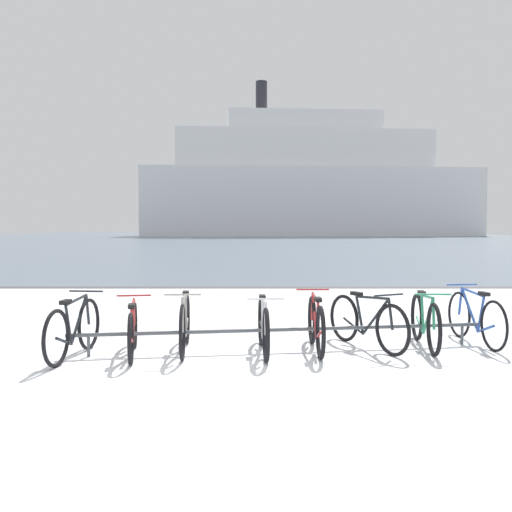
{
  "coord_description": "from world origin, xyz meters",
  "views": [
    {
      "loc": [
        0.66,
        -5.52,
        1.69
      ],
      "look_at": [
        0.61,
        5.14,
        1.11
      ],
      "focal_mm": 40.93,
      "sensor_mm": 36.0,
      "label": 1
    }
  ],
  "objects_px": {
    "bicycle_4": "(318,325)",
    "bicycle_6": "(428,322)",
    "bicycle_2": "(187,324)",
    "bicycle_5": "(369,322)",
    "bicycle_3": "(266,327)",
    "ferry_ship": "(311,185)",
    "bicycle_7": "(478,318)",
    "bicycle_1": "(135,330)",
    "bicycle_0": "(76,329)"
  },
  "relations": [
    {
      "from": "bicycle_0",
      "to": "bicycle_3",
      "type": "xyz_separation_m",
      "value": [
        2.41,
        0.26,
        -0.01
      ]
    },
    {
      "from": "bicycle_5",
      "to": "bicycle_6",
      "type": "bearing_deg",
      "value": 2.86
    },
    {
      "from": "bicycle_3",
      "to": "bicycle_4",
      "type": "bearing_deg",
      "value": 10.91
    },
    {
      "from": "bicycle_5",
      "to": "bicycle_4",
      "type": "bearing_deg",
      "value": -166.61
    },
    {
      "from": "bicycle_1",
      "to": "bicycle_5",
      "type": "bearing_deg",
      "value": 8.17
    },
    {
      "from": "bicycle_2",
      "to": "ferry_ship",
      "type": "distance_m",
      "value": 79.11
    },
    {
      "from": "bicycle_1",
      "to": "bicycle_7",
      "type": "height_order",
      "value": "bicycle_7"
    },
    {
      "from": "bicycle_0",
      "to": "bicycle_3",
      "type": "bearing_deg",
      "value": 6.08
    },
    {
      "from": "bicycle_3",
      "to": "bicycle_4",
      "type": "xyz_separation_m",
      "value": [
        0.7,
        0.14,
        0.0
      ]
    },
    {
      "from": "bicycle_6",
      "to": "ferry_ship",
      "type": "distance_m",
      "value": 78.58
    },
    {
      "from": "bicycle_1",
      "to": "bicycle_4",
      "type": "height_order",
      "value": "bicycle_4"
    },
    {
      "from": "bicycle_2",
      "to": "bicycle_3",
      "type": "bearing_deg",
      "value": -5.74
    },
    {
      "from": "bicycle_0",
      "to": "bicycle_1",
      "type": "bearing_deg",
      "value": 9.15
    },
    {
      "from": "bicycle_0",
      "to": "bicycle_1",
      "type": "xyz_separation_m",
      "value": [
        0.72,
        0.12,
        -0.03
      ]
    },
    {
      "from": "bicycle_1",
      "to": "ferry_ship",
      "type": "distance_m",
      "value": 79.43
    },
    {
      "from": "bicycle_5",
      "to": "bicycle_6",
      "type": "distance_m",
      "value": 0.8
    },
    {
      "from": "bicycle_2",
      "to": "bicycle_5",
      "type": "bearing_deg",
      "value": 4.66
    },
    {
      "from": "bicycle_1",
      "to": "bicycle_2",
      "type": "height_order",
      "value": "bicycle_2"
    },
    {
      "from": "bicycle_5",
      "to": "bicycle_7",
      "type": "distance_m",
      "value": 1.62
    },
    {
      "from": "bicycle_6",
      "to": "ferry_ship",
      "type": "bearing_deg",
      "value": 86.02
    },
    {
      "from": "bicycle_0",
      "to": "bicycle_5",
      "type": "bearing_deg",
      "value": 8.36
    },
    {
      "from": "bicycle_2",
      "to": "ferry_ship",
      "type": "relative_size",
      "value": 0.04
    },
    {
      "from": "bicycle_2",
      "to": "ferry_ship",
      "type": "height_order",
      "value": "ferry_ship"
    },
    {
      "from": "bicycle_3",
      "to": "ferry_ship",
      "type": "bearing_deg",
      "value": 84.43
    },
    {
      "from": "bicycle_1",
      "to": "bicycle_6",
      "type": "height_order",
      "value": "bicycle_6"
    },
    {
      "from": "bicycle_1",
      "to": "bicycle_4",
      "type": "xyz_separation_m",
      "value": [
        2.39,
        0.28,
        0.02
      ]
    },
    {
      "from": "bicycle_2",
      "to": "bicycle_3",
      "type": "height_order",
      "value": "bicycle_2"
    },
    {
      "from": "bicycle_2",
      "to": "bicycle_4",
      "type": "xyz_separation_m",
      "value": [
        1.74,
        0.03,
        -0.02
      ]
    },
    {
      "from": "bicycle_0",
      "to": "ferry_ship",
      "type": "relative_size",
      "value": 0.03
    },
    {
      "from": "bicycle_0",
      "to": "bicycle_6",
      "type": "relative_size",
      "value": 0.97
    },
    {
      "from": "bicycle_5",
      "to": "ferry_ship",
      "type": "distance_m",
      "value": 78.68
    },
    {
      "from": "bicycle_7",
      "to": "ferry_ship",
      "type": "distance_m",
      "value": 78.28
    },
    {
      "from": "bicycle_3",
      "to": "bicycle_5",
      "type": "height_order",
      "value": "bicycle_5"
    },
    {
      "from": "bicycle_0",
      "to": "bicycle_7",
      "type": "distance_m",
      "value": 5.48
    },
    {
      "from": "bicycle_7",
      "to": "bicycle_1",
      "type": "bearing_deg",
      "value": -171.01
    },
    {
      "from": "bicycle_4",
      "to": "bicycle_5",
      "type": "height_order",
      "value": "bicycle_5"
    },
    {
      "from": "bicycle_7",
      "to": "bicycle_4",
      "type": "bearing_deg",
      "value": -168.55
    },
    {
      "from": "ferry_ship",
      "to": "bicycle_7",
      "type": "bearing_deg",
      "value": -93.41
    },
    {
      "from": "bicycle_4",
      "to": "bicycle_6",
      "type": "distance_m",
      "value": 1.53
    },
    {
      "from": "bicycle_0",
      "to": "bicycle_1",
      "type": "relative_size",
      "value": 1.05
    },
    {
      "from": "bicycle_6",
      "to": "bicycle_0",
      "type": "bearing_deg",
      "value": -172.59
    },
    {
      "from": "bicycle_5",
      "to": "bicycle_7",
      "type": "xyz_separation_m",
      "value": [
        1.59,
        0.3,
        0.01
      ]
    },
    {
      "from": "bicycle_3",
      "to": "bicycle_4",
      "type": "relative_size",
      "value": 1.03
    },
    {
      "from": "bicycle_5",
      "to": "bicycle_7",
      "type": "height_order",
      "value": "bicycle_7"
    },
    {
      "from": "bicycle_4",
      "to": "bicycle_7",
      "type": "bearing_deg",
      "value": 11.45
    },
    {
      "from": "bicycle_2",
      "to": "bicycle_3",
      "type": "relative_size",
      "value": 1.04
    },
    {
      "from": "bicycle_0",
      "to": "bicycle_6",
      "type": "height_order",
      "value": "bicycle_0"
    },
    {
      "from": "bicycle_0",
      "to": "bicycle_2",
      "type": "relative_size",
      "value": 0.96
    },
    {
      "from": "bicycle_2",
      "to": "ferry_ship",
      "type": "xyz_separation_m",
      "value": [
        8.68,
        78.31,
        7.12
      ]
    },
    {
      "from": "bicycle_0",
      "to": "ferry_ship",
      "type": "distance_m",
      "value": 79.63
    }
  ]
}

